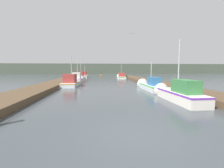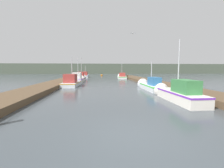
% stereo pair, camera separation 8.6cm
% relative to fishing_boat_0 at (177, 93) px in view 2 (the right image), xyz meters
% --- Properties ---
extents(ground_plane, '(200.00, 200.00, 0.00)m').
position_rel_fishing_boat_0_xyz_m(ground_plane, '(-4.25, -5.18, -0.51)').
color(ground_plane, '#3D4449').
extents(dock_left, '(2.89, 40.00, 0.41)m').
position_rel_fishing_boat_0_xyz_m(dock_left, '(-11.08, 10.82, -0.31)').
color(dock_left, brown).
rests_on(dock_left, ground_plane).
extents(dock_right, '(2.89, 40.00, 0.41)m').
position_rel_fishing_boat_0_xyz_m(dock_right, '(2.58, 10.82, -0.31)').
color(dock_right, brown).
rests_on(dock_right, ground_plane).
extents(distant_shore_ridge, '(120.00, 16.00, 4.46)m').
position_rel_fishing_boat_0_xyz_m(distant_shore_ridge, '(-4.25, 63.58, 1.72)').
color(distant_shore_ridge, '#4C5647').
rests_on(distant_shore_ridge, ground_plane).
extents(fishing_boat_0, '(1.37, 5.19, 4.38)m').
position_rel_fishing_boat_0_xyz_m(fishing_boat_0, '(0.00, 0.00, 0.00)').
color(fishing_boat_0, silver).
rests_on(fishing_boat_0, ground_plane).
extents(fishing_boat_1, '(1.52, 5.60, 3.28)m').
position_rel_fishing_boat_0_xyz_m(fishing_boat_1, '(0.18, 5.90, -0.11)').
color(fishing_boat_1, silver).
rests_on(fishing_boat_1, ground_plane).
extents(fishing_boat_2, '(1.91, 5.84, 4.39)m').
position_rel_fishing_boat_0_xyz_m(fishing_boat_2, '(-8.66, 10.29, -0.05)').
color(fishing_boat_2, silver).
rests_on(fishing_boat_2, ground_plane).
extents(fishing_boat_3, '(1.77, 5.02, 4.55)m').
position_rel_fishing_boat_0_xyz_m(fishing_boat_3, '(-8.55, 15.25, -0.02)').
color(fishing_boat_3, silver).
rests_on(fishing_boat_3, ground_plane).
extents(fishing_boat_4, '(1.44, 6.32, 4.78)m').
position_rel_fishing_boat_0_xyz_m(fishing_boat_4, '(-8.55, 20.61, -0.04)').
color(fishing_boat_4, silver).
rests_on(fishing_boat_4, ground_plane).
extents(fishing_boat_5, '(2.21, 5.89, 4.28)m').
position_rel_fishing_boat_0_xyz_m(fishing_boat_5, '(0.17, 24.70, -0.15)').
color(fishing_boat_5, silver).
rests_on(fishing_boat_5, ground_plane).
extents(fishing_boat_6, '(1.52, 6.20, 3.39)m').
position_rel_fishing_boat_0_xyz_m(fishing_boat_6, '(-8.49, 29.02, -0.02)').
color(fishing_boat_6, silver).
rests_on(fishing_boat_6, ground_plane).
extents(mooring_piling_1, '(0.35, 0.35, 1.08)m').
position_rel_fishing_boat_0_xyz_m(mooring_piling_1, '(-9.52, 16.99, 0.03)').
color(mooring_piling_1, '#473523').
rests_on(mooring_piling_1, ground_plane).
extents(mooring_piling_2, '(0.31, 0.31, 0.96)m').
position_rel_fishing_boat_0_xyz_m(mooring_piling_2, '(1.34, 23.95, -0.03)').
color(mooring_piling_2, '#473523').
rests_on(mooring_piling_2, ground_plane).
extents(mooring_piling_3, '(0.29, 0.29, 1.02)m').
position_rel_fishing_boat_0_xyz_m(mooring_piling_3, '(1.33, 31.81, 0.00)').
color(mooring_piling_3, '#473523').
rests_on(mooring_piling_3, ground_plane).
extents(channel_buoy, '(0.62, 0.62, 1.12)m').
position_rel_fishing_boat_0_xyz_m(channel_buoy, '(-4.11, 37.24, -0.34)').
color(channel_buoy, '#BF6513').
rests_on(channel_buoy, ground_plane).
extents(seagull_lead, '(0.56, 0.31, 0.12)m').
position_rel_fishing_boat_0_xyz_m(seagull_lead, '(-1.55, 6.80, 5.48)').
color(seagull_lead, white).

